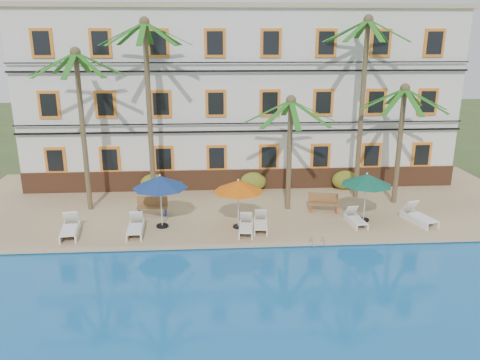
{
  "coord_description": "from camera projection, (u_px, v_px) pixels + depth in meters",
  "views": [
    {
      "loc": [
        -1.82,
        -18.96,
        8.62
      ],
      "look_at": [
        -0.42,
        3.0,
        2.0
      ],
      "focal_mm": 35.0,
      "sensor_mm": 36.0,
      "label": 1
    }
  ],
  "objects": [
    {
      "name": "palm_c",
      "position": [
        290.0,
        135.0,
        23.05
      ],
      "size": [
        4.52,
        4.52,
        5.82
      ],
      "color": "brown",
      "rests_on": "pool_deck"
    },
    {
      "name": "bench_left",
      "position": [
        152.0,
        206.0,
        23.13
      ],
      "size": [
        1.51,
        0.49,
        0.93
      ],
      "color": "olive",
      "rests_on": "pool_deck"
    },
    {
      "name": "lounger_d",
      "position": [
        261.0,
        223.0,
        21.51
      ],
      "size": [
        0.77,
        1.75,
        0.8
      ],
      "color": "white",
      "rests_on": "pool_deck"
    },
    {
      "name": "shrub_left",
      "position": [
        154.0,
        184.0,
        26.48
      ],
      "size": [
        1.5,
        0.9,
        1.1
      ],
      "primitive_type": "ellipsoid",
      "color": "#255618",
      "rests_on": "pool_deck"
    },
    {
      "name": "umbrella_blue",
      "position": [
        160.0,
        182.0,
        21.19
      ],
      "size": [
        2.55,
        2.55,
        2.55
      ],
      "color": "black",
      "rests_on": "pool_deck"
    },
    {
      "name": "pool_deck",
      "position": [
        245.0,
        202.0,
        25.46
      ],
      "size": [
        30.0,
        12.0,
        0.25
      ],
      "primitive_type": "cube",
      "color": "tan",
      "rests_on": "ground"
    },
    {
      "name": "palm_d",
      "position": [
        363.0,
        86.0,
        24.21
      ],
      "size": [
        4.52,
        4.52,
        9.59
      ],
      "color": "brown",
      "rests_on": "pool_deck"
    },
    {
      "name": "shrub_mid",
      "position": [
        253.0,
        182.0,
        26.83
      ],
      "size": [
        1.5,
        0.9,
        1.1
      ],
      "primitive_type": "ellipsoid",
      "color": "#255618",
      "rests_on": "pool_deck"
    },
    {
      "name": "swimming_pool",
      "position": [
        275.0,
        336.0,
        14.0
      ],
      "size": [
        26.0,
        12.0,
        0.2
      ],
      "primitive_type": "cube",
      "color": "#1765AF",
      "rests_on": "ground"
    },
    {
      "name": "lounger_b",
      "position": [
        136.0,
        227.0,
        21.01
      ],
      "size": [
        0.77,
        1.9,
        0.88
      ],
      "color": "white",
      "rests_on": "pool_deck"
    },
    {
      "name": "lounger_c",
      "position": [
        246.0,
        226.0,
        21.15
      ],
      "size": [
        0.77,
        1.77,
        0.81
      ],
      "color": "white",
      "rests_on": "pool_deck"
    },
    {
      "name": "lounger_a",
      "position": [
        70.0,
        228.0,
        20.83
      ],
      "size": [
        1.0,
        2.05,
        0.93
      ],
      "color": "white",
      "rests_on": "pool_deck"
    },
    {
      "name": "bench_right",
      "position": [
        324.0,
        202.0,
        23.65
      ],
      "size": [
        1.57,
        0.77,
        0.93
      ],
      "color": "olive",
      "rests_on": "pool_deck"
    },
    {
      "name": "umbrella_green",
      "position": [
        367.0,
        180.0,
        21.97
      ],
      "size": [
        2.41,
        2.41,
        2.41
      ],
      "color": "black",
      "rests_on": "pool_deck"
    },
    {
      "name": "palm_e",
      "position": [
        401.0,
        126.0,
        23.91
      ],
      "size": [
        4.52,
        4.52,
        6.29
      ],
      "color": "brown",
      "rests_on": "pool_deck"
    },
    {
      "name": "shrub_right",
      "position": [
        345.0,
        180.0,
        27.16
      ],
      "size": [
        1.5,
        0.9,
        1.1
      ],
      "primitive_type": "ellipsoid",
      "color": "#255618",
      "rests_on": "pool_deck"
    },
    {
      "name": "umbrella_red",
      "position": [
        238.0,
        186.0,
        21.18
      ],
      "size": [
        2.35,
        2.35,
        2.35
      ],
      "color": "black",
      "rests_on": "pool_deck"
    },
    {
      "name": "lounger_e",
      "position": [
        356.0,
        219.0,
        22.06
      ],
      "size": [
        0.73,
        1.69,
        0.78
      ],
      "color": "white",
      "rests_on": "pool_deck"
    },
    {
      "name": "hotel_building",
      "position": [
        240.0,
        95.0,
        28.71
      ],
      "size": [
        25.4,
        6.44,
        10.22
      ],
      "color": "silver",
      "rests_on": "pool_deck"
    },
    {
      "name": "pool_coping",
      "position": [
        256.0,
        245.0,
        19.78
      ],
      "size": [
        30.0,
        0.35,
        0.06
      ],
      "primitive_type": "cube",
      "color": "tan",
      "rests_on": "pool_deck"
    },
    {
      "name": "palm_a",
      "position": [
        81.0,
        108.0,
        22.6
      ],
      "size": [
        4.52,
        4.52,
        8.07
      ],
      "color": "brown",
      "rests_on": "pool_deck"
    },
    {
      "name": "lounger_f",
      "position": [
        418.0,
        216.0,
        22.27
      ],
      "size": [
        1.21,
        2.08,
        0.93
      ],
      "color": "white",
      "rests_on": "pool_deck"
    },
    {
      "name": "palm_b",
      "position": [
        148.0,
        90.0,
        23.13
      ],
      "size": [
        4.52,
        4.52,
        9.44
      ],
      "color": "brown",
      "rests_on": "pool_deck"
    },
    {
      "name": "ground",
      "position": [
        254.0,
        242.0,
        20.72
      ],
      "size": [
        100.0,
        100.0,
        0.0
      ],
      "primitive_type": "plane",
      "color": "#384C23",
      "rests_on": "ground"
    },
    {
      "name": "pool_ladder",
      "position": [
        318.0,
        245.0,
        19.85
      ],
      "size": [
        0.54,
        0.74,
        0.74
      ],
      "color": "silver",
      "rests_on": "ground"
    }
  ]
}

